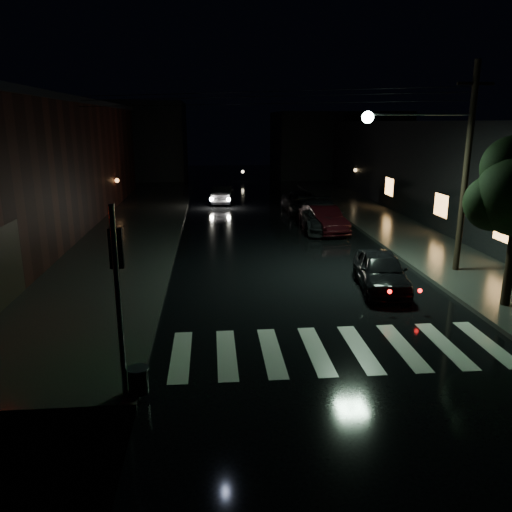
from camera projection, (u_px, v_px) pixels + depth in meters
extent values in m
plane|color=black|center=(227.00, 363.00, 12.69)|extent=(120.00, 120.00, 0.00)
cube|color=#282826|center=(121.00, 239.00, 25.69)|extent=(6.00, 44.00, 0.15)
cube|color=#282826|center=(403.00, 234.00, 27.01)|extent=(4.00, 44.00, 0.15)
cube|color=black|center=(492.00, 171.00, 30.70)|extent=(10.00, 40.00, 6.00)
cube|color=black|center=(120.00, 140.00, 54.05)|extent=(14.00, 10.00, 8.00)
cube|color=black|center=(337.00, 144.00, 56.28)|extent=(14.00, 10.00, 7.00)
cube|color=beige|center=(338.00, 349.00, 13.43)|extent=(9.00, 3.00, 0.01)
cylinder|color=slate|center=(119.00, 303.00, 10.46)|extent=(0.12, 0.12, 4.20)
cylinder|color=black|center=(138.00, 381.00, 10.96)|extent=(0.44, 0.44, 0.55)
cylinder|color=slate|center=(138.00, 369.00, 10.88)|extent=(0.48, 0.48, 0.04)
cube|color=black|center=(116.00, 248.00, 10.33)|extent=(0.28, 0.16, 0.85)
sphere|color=#0CFF33|center=(118.00, 259.00, 10.49)|extent=(0.20, 0.20, 0.20)
cylinder|color=black|center=(511.00, 260.00, 15.95)|extent=(0.30, 0.30, 3.00)
sphere|color=black|center=(493.00, 203.00, 15.81)|extent=(1.80, 1.80, 1.80)
cylinder|color=black|center=(466.00, 170.00, 19.17)|extent=(0.24, 0.24, 8.00)
cube|color=black|center=(476.00, 83.00, 18.35)|extent=(1.40, 0.10, 0.10)
cylinder|color=slate|center=(421.00, 114.00, 18.46)|extent=(4.00, 0.08, 0.08)
sphere|color=#BFFFD8|center=(368.00, 117.00, 18.31)|extent=(0.44, 0.44, 0.44)
imported|color=black|center=(381.00, 271.00, 18.17)|extent=(2.16, 4.25, 1.39)
imported|color=black|center=(324.00, 219.00, 27.58)|extent=(2.08, 4.57, 1.45)
imported|color=black|center=(322.00, 216.00, 28.18)|extent=(2.48, 5.58, 1.59)
imported|color=black|center=(302.00, 203.00, 33.47)|extent=(2.33, 4.99, 1.38)
imported|color=black|center=(223.00, 195.00, 37.42)|extent=(1.84, 4.17, 1.33)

